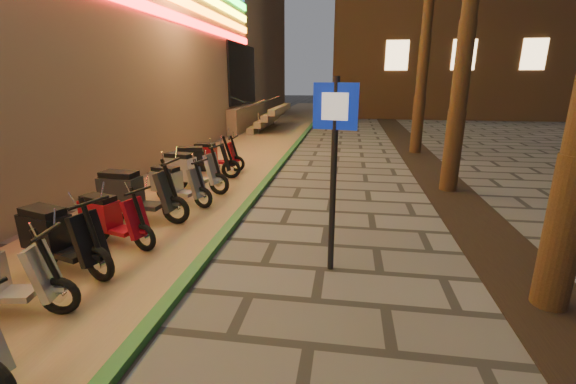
% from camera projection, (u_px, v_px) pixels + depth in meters
% --- Properties ---
extents(parking_strip, '(3.40, 60.00, 0.01)m').
position_uv_depth(parking_strip, '(236.00, 158.00, 13.11)').
color(parking_strip, '#8C7251').
rests_on(parking_strip, ground).
extents(green_curb, '(0.18, 60.00, 0.10)m').
position_uv_depth(green_curb, '(285.00, 158.00, 12.85)').
color(green_curb, '#235E2A').
rests_on(green_curb, ground).
extents(planting_strip, '(1.20, 40.00, 0.02)m').
position_uv_depth(planting_strip, '(472.00, 218.00, 7.47)').
color(planting_strip, black).
rests_on(planting_strip, ground).
extents(pedestrian_sign, '(0.58, 0.16, 2.65)m').
position_uv_depth(pedestrian_sign, '(334.00, 150.00, 5.03)').
color(pedestrian_sign, black).
rests_on(pedestrian_sign, ground).
extents(scooter_5, '(1.63, 0.85, 1.16)m').
position_uv_depth(scooter_5, '(58.00, 237.00, 5.35)').
color(scooter_5, black).
rests_on(scooter_5, ground).
extents(scooter_6, '(1.46, 0.74, 1.03)m').
position_uv_depth(scooter_6, '(110.00, 218.00, 6.23)').
color(scooter_6, black).
rests_on(scooter_6, ground).
extents(scooter_7, '(1.76, 0.62, 1.24)m').
position_uv_depth(scooter_7, '(134.00, 194.00, 7.22)').
color(scooter_7, black).
rests_on(scooter_7, ground).
extents(scooter_8, '(1.48, 0.74, 1.05)m').
position_uv_depth(scooter_8, '(175.00, 184.00, 8.22)').
color(scooter_8, black).
rests_on(scooter_8, ground).
extents(scooter_9, '(1.69, 0.78, 1.19)m').
position_uv_depth(scooter_9, '(189.00, 170.00, 9.15)').
color(scooter_9, black).
rests_on(scooter_9, ground).
extents(scooter_10, '(1.63, 0.88, 1.16)m').
position_uv_depth(scooter_10, '(201.00, 161.00, 10.21)').
color(scooter_10, black).
rests_on(scooter_10, ground).
extents(scooter_11, '(1.49, 0.52, 1.05)m').
position_uv_depth(scooter_11, '(213.00, 155.00, 11.20)').
color(scooter_11, black).
rests_on(scooter_11, ground).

